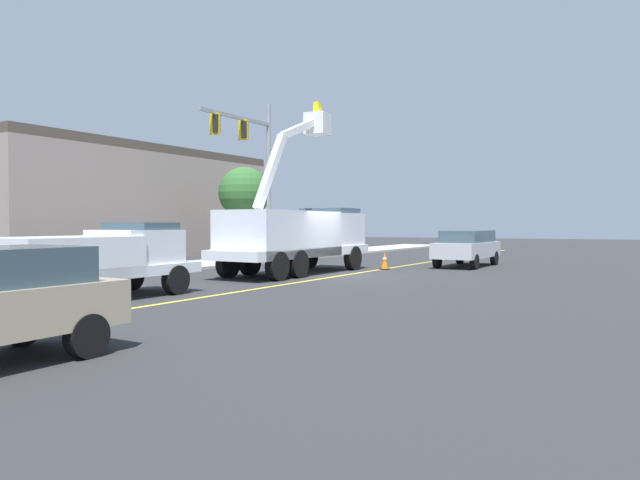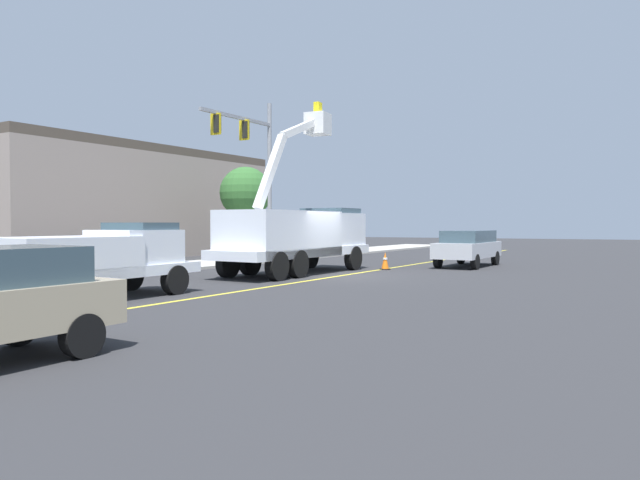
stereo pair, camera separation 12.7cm
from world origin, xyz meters
TOP-DOWN VIEW (x-y plane):
  - ground at (0.00, 0.00)m, footprint 120.00×120.00m
  - sidewalk_far_side at (1.12, 8.40)m, footprint 59.95×11.49m
  - lane_centre_stripe at (0.00, 0.00)m, footprint 49.58×6.76m
  - utility_bucket_truck at (0.16, 2.04)m, footprint 8.46×3.56m
  - service_pickup_truck at (-9.37, 3.31)m, footprint 5.83×2.82m
  - passing_minivan at (6.84, -3.61)m, footprint 5.01×2.52m
  - traffic_cone_leading at (-12.67, 1.59)m, footprint 0.40×0.40m
  - traffic_cone_mid_front at (3.48, -0.61)m, footprint 0.40×0.40m
  - traffic_signal_mast at (4.86, 6.88)m, footprint 5.36×0.95m
  - commercial_building_backdrop at (7.05, 16.70)m, footprint 19.63×8.50m
  - street_tree_right at (8.37, 9.45)m, footprint 3.01×3.01m

SIDE VIEW (x-z plane):
  - ground at x=0.00m, z-range 0.00..0.00m
  - lane_centre_stripe at x=0.00m, z-range 0.00..0.01m
  - sidewalk_far_side at x=1.12m, z-range 0.00..0.12m
  - traffic_cone_leading at x=-12.67m, z-range -0.01..0.69m
  - traffic_cone_mid_front at x=3.48m, z-range -0.01..0.77m
  - passing_minivan at x=6.84m, z-range 0.13..1.82m
  - service_pickup_truck at x=-9.37m, z-range 0.09..2.15m
  - utility_bucket_truck at x=0.16m, z-range -1.94..5.16m
  - commercial_building_backdrop at x=7.05m, z-range 0.00..6.62m
  - street_tree_right at x=8.37m, z-range 1.13..6.45m
  - traffic_signal_mast at x=4.86m, z-range 1.30..9.68m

